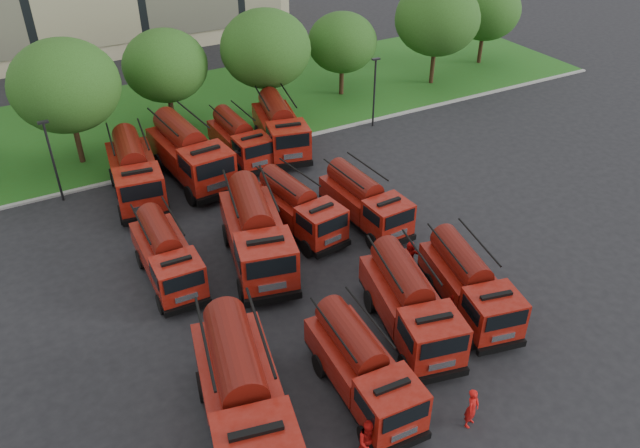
# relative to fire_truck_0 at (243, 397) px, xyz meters

# --- Properties ---
(ground) EXTENTS (140.00, 140.00, 0.00)m
(ground) POSITION_rel_fire_truck_0_xyz_m (6.98, 3.45, -1.83)
(ground) COLOR black
(ground) RESTS_ON ground
(lawn) EXTENTS (70.00, 16.00, 0.12)m
(lawn) POSITION_rel_fire_truck_0_xyz_m (6.98, 29.45, -1.77)
(lawn) COLOR #245516
(lawn) RESTS_ON ground
(curb) EXTENTS (70.00, 0.30, 0.14)m
(curb) POSITION_rel_fire_truck_0_xyz_m (6.98, 21.35, -1.76)
(curb) COLOR gray
(curb) RESTS_ON ground
(tree_2) EXTENTS (6.72, 6.72, 8.22)m
(tree_2) POSITION_rel_fire_truck_0_xyz_m (-1.02, 24.95, 3.53)
(tree_2) COLOR #382314
(tree_2) RESTS_ON ground
(tree_3) EXTENTS (5.88, 5.88, 7.19)m
(tree_3) POSITION_rel_fire_truck_0_xyz_m (5.98, 27.45, 2.86)
(tree_3) COLOR #382314
(tree_3) RESTS_ON ground
(tree_4) EXTENTS (6.55, 6.55, 8.01)m
(tree_4) POSITION_rel_fire_truck_0_xyz_m (12.98, 25.95, 3.39)
(tree_4) COLOR #382314
(tree_4) RESTS_ON ground
(tree_5) EXTENTS (5.46, 5.46, 6.68)m
(tree_5) POSITION_rel_fire_truck_0_xyz_m (19.98, 26.95, 2.52)
(tree_5) COLOR #382314
(tree_5) RESTS_ON ground
(tree_6) EXTENTS (6.89, 6.89, 8.42)m
(tree_6) POSITION_rel_fire_truck_0_xyz_m (27.98, 25.45, 3.66)
(tree_6) COLOR #382314
(tree_6) RESTS_ON ground
(tree_7) EXTENTS (6.05, 6.05, 7.39)m
(tree_7) POSITION_rel_fire_truck_0_xyz_m (34.98, 27.45, 2.99)
(tree_7) COLOR #382314
(tree_7) RESTS_ON ground
(lamp_post_0) EXTENTS (0.60, 0.25, 5.11)m
(lamp_post_0) POSITION_rel_fire_truck_0_xyz_m (-3.02, 20.65, 1.07)
(lamp_post_0) COLOR black
(lamp_post_0) RESTS_ON ground
(lamp_post_1) EXTENTS (0.60, 0.25, 5.11)m
(lamp_post_1) POSITION_rel_fire_truck_0_xyz_m (18.98, 20.65, 1.07)
(lamp_post_1) COLOR black
(lamp_post_1) RESTS_ON ground
(fire_truck_0) EXTENTS (4.33, 8.36, 3.63)m
(fire_truck_0) POSITION_rel_fire_truck_0_xyz_m (0.00, 0.00, 0.00)
(fire_truck_0) COLOR black
(fire_truck_0) RESTS_ON ground
(fire_truck_1) EXTENTS (2.64, 6.51, 2.91)m
(fire_truck_1) POSITION_rel_fire_truck_0_xyz_m (4.72, -0.57, -0.36)
(fire_truck_1) COLOR black
(fire_truck_1) RESTS_ON ground
(fire_truck_2) EXTENTS (3.83, 7.24, 3.14)m
(fire_truck_2) POSITION_rel_fire_truck_0_xyz_m (8.44, 1.51, -0.25)
(fire_truck_2) COLOR black
(fire_truck_2) RESTS_ON ground
(fire_truck_3) EXTENTS (3.57, 6.79, 2.94)m
(fire_truck_3) POSITION_rel_fire_truck_0_xyz_m (11.67, 1.40, -0.35)
(fire_truck_3) COLOR black
(fire_truck_3) RESTS_ON ground
(fire_truck_4) EXTENTS (2.46, 6.38, 2.88)m
(fire_truck_4) POSITION_rel_fire_truck_0_xyz_m (0.30, 10.25, -0.38)
(fire_truck_4) COLOR black
(fire_truck_4) RESTS_ON ground
(fire_truck_5) EXTENTS (4.35, 8.16, 3.53)m
(fire_truck_5) POSITION_rel_fire_truck_0_xyz_m (4.70, 9.41, -0.05)
(fire_truck_5) COLOR black
(fire_truck_5) RESTS_ON ground
(fire_truck_6) EXTENTS (3.01, 6.60, 2.90)m
(fire_truck_6) POSITION_rel_fire_truck_0_xyz_m (7.88, 11.02, -0.37)
(fire_truck_6) COLOR black
(fire_truck_6) RESTS_ON ground
(fire_truck_7) EXTENTS (2.61, 6.48, 2.90)m
(fire_truck_7) POSITION_rel_fire_truck_0_xyz_m (11.41, 9.86, -0.37)
(fire_truck_7) COLOR black
(fire_truck_7) RESTS_ON ground
(fire_truck_8) EXTENTS (3.50, 7.74, 3.40)m
(fire_truck_8) POSITION_rel_fire_truck_0_xyz_m (1.07, 18.90, -0.11)
(fire_truck_8) COLOR black
(fire_truck_8) RESTS_ON ground
(fire_truck_9) EXTENTS (3.43, 8.15, 3.62)m
(fire_truck_9) POSITION_rel_fire_truck_0_xyz_m (4.63, 19.43, -0.01)
(fire_truck_9) COLOR black
(fire_truck_9) RESTS_ON ground
(fire_truck_10) EXTENTS (2.44, 6.36, 2.87)m
(fire_truck_10) POSITION_rel_fire_truck_0_xyz_m (8.37, 20.45, -0.38)
(fire_truck_10) COLOR black
(fire_truck_10) RESTS_ON ground
(fire_truck_11) EXTENTS (4.01, 7.66, 3.32)m
(fire_truck_11) POSITION_rel_fire_truck_0_xyz_m (11.33, 20.45, -0.15)
(fire_truck_11) COLOR black
(fire_truck_11) RESTS_ON ground
(firefighter_0) EXTENTS (0.80, 0.71, 1.80)m
(firefighter_0) POSITION_rel_fire_truck_0_xyz_m (7.53, -3.83, -1.83)
(firefighter_0) COLOR #B00F0D
(firefighter_0) RESTS_ON ground
(firefighter_2) EXTENTS (0.70, 1.03, 1.60)m
(firefighter_2) POSITION_rel_fire_truck_0_xyz_m (10.53, 1.03, -1.83)
(firefighter_2) COLOR #B00F0D
(firefighter_2) RESTS_ON ground
(firefighter_3) EXTENTS (1.29, 0.69, 1.98)m
(firefighter_3) POSITION_rel_fire_truck_0_xyz_m (11.97, 0.94, -1.83)
(firefighter_3) COLOR black
(firefighter_3) RESTS_ON ground
(firefighter_4) EXTENTS (0.89, 0.78, 1.52)m
(firefighter_4) POSITION_rel_fire_truck_0_xyz_m (-0.34, 7.73, -1.83)
(firefighter_4) COLOR black
(firefighter_4) RESTS_ON ground
(firefighter_5) EXTENTS (1.55, 1.32, 1.56)m
(firefighter_5) POSITION_rel_fire_truck_0_xyz_m (11.25, 5.28, -1.83)
(firefighter_5) COLOR #B00F0D
(firefighter_5) RESTS_ON ground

